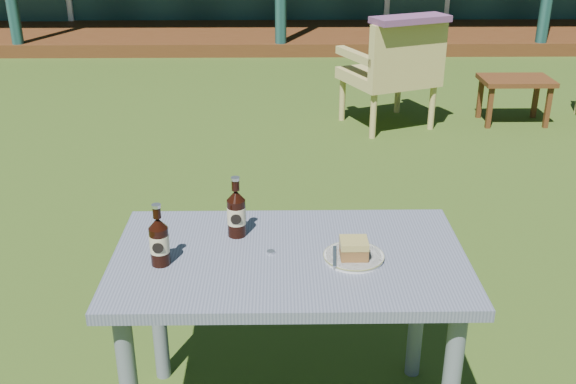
{
  "coord_description": "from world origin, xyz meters",
  "views": [
    {
      "loc": [
        -0.03,
        -3.6,
        1.84
      ],
      "look_at": [
        0.0,
        -1.3,
        0.82
      ],
      "focal_mm": 42.0,
      "sensor_mm": 36.0,
      "label": 1
    }
  ],
  "objects_px": {
    "cafe_table": "(289,280)",
    "armchair_left": "(394,68)",
    "cake_slice": "(354,248)",
    "cola_bottle_far": "(159,241)",
    "cola_bottle_near": "(236,213)",
    "plate": "(354,257)",
    "side_table": "(516,85)"
  },
  "relations": [
    {
      "from": "cafe_table",
      "to": "plate",
      "type": "relative_size",
      "value": 5.88
    },
    {
      "from": "cake_slice",
      "to": "cafe_table",
      "type": "bearing_deg",
      "value": 168.92
    },
    {
      "from": "cola_bottle_near",
      "to": "armchair_left",
      "type": "height_order",
      "value": "cola_bottle_near"
    },
    {
      "from": "plate",
      "to": "cake_slice",
      "type": "height_order",
      "value": "cake_slice"
    },
    {
      "from": "cafe_table",
      "to": "plate",
      "type": "bearing_deg",
      "value": -8.58
    },
    {
      "from": "cake_slice",
      "to": "cola_bottle_near",
      "type": "height_order",
      "value": "cola_bottle_near"
    },
    {
      "from": "cafe_table",
      "to": "armchair_left",
      "type": "relative_size",
      "value": 1.3
    },
    {
      "from": "cola_bottle_far",
      "to": "plate",
      "type": "bearing_deg",
      "value": 2.18
    },
    {
      "from": "cake_slice",
      "to": "cola_bottle_near",
      "type": "bearing_deg",
      "value": 154.84
    },
    {
      "from": "cola_bottle_near",
      "to": "side_table",
      "type": "height_order",
      "value": "cola_bottle_near"
    },
    {
      "from": "plate",
      "to": "armchair_left",
      "type": "relative_size",
      "value": 0.22
    },
    {
      "from": "cola_bottle_far",
      "to": "armchair_left",
      "type": "distance_m",
      "value": 3.86
    },
    {
      "from": "plate",
      "to": "cola_bottle_near",
      "type": "bearing_deg",
      "value": 156.06
    },
    {
      "from": "cake_slice",
      "to": "cola_bottle_far",
      "type": "distance_m",
      "value": 0.64
    },
    {
      "from": "cafe_table",
      "to": "side_table",
      "type": "relative_size",
      "value": 2.0
    },
    {
      "from": "cafe_table",
      "to": "cola_bottle_far",
      "type": "relative_size",
      "value": 5.55
    },
    {
      "from": "cola_bottle_near",
      "to": "cola_bottle_far",
      "type": "height_order",
      "value": "cola_bottle_near"
    },
    {
      "from": "cafe_table",
      "to": "armchair_left",
      "type": "xyz_separation_m",
      "value": [
        0.94,
        3.54,
        -0.1
      ]
    },
    {
      "from": "cake_slice",
      "to": "side_table",
      "type": "xyz_separation_m",
      "value": [
        1.81,
        3.7,
        -0.42
      ]
    },
    {
      "from": "plate",
      "to": "side_table",
      "type": "xyz_separation_m",
      "value": [
        1.8,
        3.69,
        -0.39
      ]
    },
    {
      "from": "plate",
      "to": "side_table",
      "type": "relative_size",
      "value": 0.34
    },
    {
      "from": "cafe_table",
      "to": "plate",
      "type": "height_order",
      "value": "plate"
    },
    {
      "from": "cafe_table",
      "to": "cake_slice",
      "type": "height_order",
      "value": "cake_slice"
    },
    {
      "from": "cafe_table",
      "to": "cake_slice",
      "type": "distance_m",
      "value": 0.26
    },
    {
      "from": "plate",
      "to": "side_table",
      "type": "distance_m",
      "value": 4.13
    },
    {
      "from": "cola_bottle_near",
      "to": "armchair_left",
      "type": "relative_size",
      "value": 0.24
    },
    {
      "from": "cake_slice",
      "to": "armchair_left",
      "type": "distance_m",
      "value": 3.66
    },
    {
      "from": "plate",
      "to": "armchair_left",
      "type": "height_order",
      "value": "armchair_left"
    },
    {
      "from": "cafe_table",
      "to": "armchair_left",
      "type": "distance_m",
      "value": 3.67
    },
    {
      "from": "side_table",
      "to": "cafe_table",
      "type": "bearing_deg",
      "value": -118.88
    },
    {
      "from": "cola_bottle_far",
      "to": "side_table",
      "type": "bearing_deg",
      "value": 56.67
    },
    {
      "from": "cola_bottle_near",
      "to": "armchair_left",
      "type": "xyz_separation_m",
      "value": [
        1.12,
        3.4,
        -0.29
      ]
    }
  ]
}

